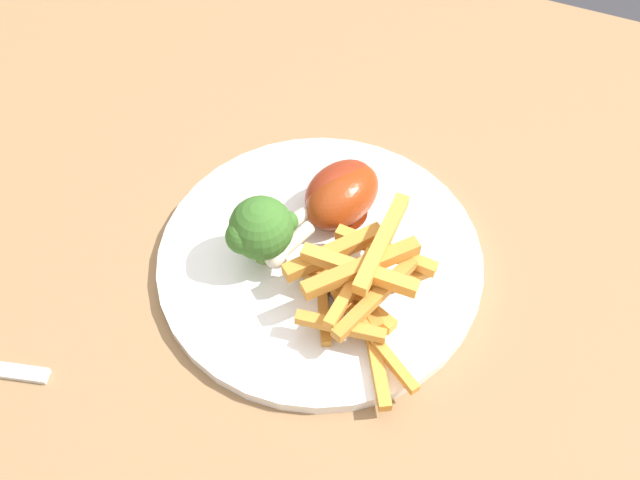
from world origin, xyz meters
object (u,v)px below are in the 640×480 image
(dining_table, at_px, (355,307))
(broccoli_floret_front, at_px, (260,229))
(dinner_plate, at_px, (320,258))
(chicken_drumstick_near, at_px, (335,193))
(carrot_fries_pile, at_px, (361,284))
(chicken_drumstick_far, at_px, (339,199))

(dining_table, distance_m, broccoli_floret_front, 0.17)
(dinner_plate, bearing_deg, chicken_drumstick_near, 98.72)
(dining_table, bearing_deg, carrot_fries_pile, -68.65)
(chicken_drumstick_near, bearing_deg, dinner_plate, -81.28)
(dining_table, bearing_deg, broccoli_floret_front, -147.72)
(broccoli_floret_front, relative_size, carrot_fries_pile, 0.41)
(chicken_drumstick_far, bearing_deg, carrot_fries_pile, -55.99)
(carrot_fries_pile, relative_size, chicken_drumstick_near, 1.33)
(dining_table, distance_m, chicken_drumstick_far, 0.13)
(dinner_plate, relative_size, chicken_drumstick_near, 2.26)
(dining_table, height_order, carrot_fries_pile, carrot_fries_pile)
(dining_table, xyz_separation_m, chicken_drumstick_near, (-0.04, 0.03, 0.13))
(carrot_fries_pile, bearing_deg, chicken_drumstick_near, 125.01)
(broccoli_floret_front, bearing_deg, dining_table, 32.28)
(broccoli_floret_front, height_order, chicken_drumstick_near, broccoli_floret_front)
(broccoli_floret_front, distance_m, carrot_fries_pile, 0.09)
(dining_table, distance_m, dinner_plate, 0.10)
(broccoli_floret_front, distance_m, chicken_drumstick_near, 0.08)
(dining_table, xyz_separation_m, chicken_drumstick_far, (-0.03, 0.02, 0.13))
(chicken_drumstick_near, relative_size, chicken_drumstick_far, 0.91)
(dinner_plate, height_order, chicken_drumstick_near, chicken_drumstick_near)
(chicken_drumstick_near, xyz_separation_m, chicken_drumstick_far, (0.01, -0.01, -0.00))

